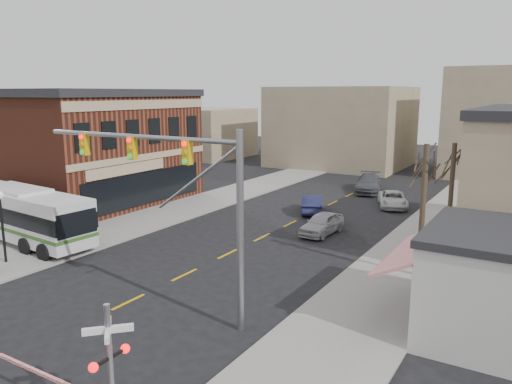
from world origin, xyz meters
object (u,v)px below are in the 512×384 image
street_lamp (1,211)px  car_b (312,204)px  transit_bus (17,212)px  car_d (369,183)px  car_a (322,223)px  rr_crossing_east (100,372)px  pedestrian_near (42,236)px  pedestrian_far (60,227)px  car_c (393,199)px  traffic_signal_mast (180,181)px

street_lamp → car_b: street_lamp is taller
transit_bus → car_d: (14.01, 27.05, -1.04)m
car_a → car_b: car_b is taller
rr_crossing_east → car_b: size_ratio=1.28×
car_d → pedestrian_near: (-10.99, -27.49, 0.07)m
car_b → pedestrian_far: (-10.55, -15.31, 0.19)m
car_a → street_lamp: bearing=-128.0°
rr_crossing_east → car_c: (-1.20, 32.08, -1.32)m
car_b → car_d: (1.10, 10.40, 0.10)m
transit_bus → car_b: size_ratio=2.96×
car_b → pedestrian_far: size_ratio=2.78×
transit_bus → rr_crossing_east: size_ratio=2.32×
street_lamp → pedestrian_far: (-1.09, 4.45, -2.10)m
car_b → car_c: 7.16m
transit_bus → car_d: size_ratio=2.30×
traffic_signal_mast → car_b: size_ratio=2.44×
rr_crossing_east → street_lamp: size_ratio=1.40×
rr_crossing_east → car_a: 21.92m
transit_bus → street_lamp: bearing=-42.0°
car_a → rr_crossing_east: bearing=-79.4°
transit_bus → traffic_signal_mast: size_ratio=1.21×
street_lamp → car_a: bearing=49.2°
pedestrian_near → car_a: bearing=-66.3°
transit_bus → car_a: transit_bus is taller
rr_crossing_east → street_lamp: street_lamp is taller
transit_bus → pedestrian_near: transit_bus is taller
street_lamp → car_d: 32.03m
transit_bus → pedestrian_near: bearing=-8.4°
pedestrian_far → car_c: bearing=18.7°
traffic_signal_mast → pedestrian_near: (-12.93, 2.52, -4.89)m
car_c → car_d: car_d is taller
transit_bus → pedestrian_far: 2.87m
traffic_signal_mast → rr_crossing_east: size_ratio=1.91×
rr_crossing_east → car_a: bearing=97.8°
street_lamp → car_c: (14.37, 24.96, -2.35)m
car_c → pedestrian_far: (-15.46, -20.51, 0.26)m
street_lamp → car_a: street_lamp is taller
transit_bus → car_a: (16.03, 11.45, -1.13)m
car_d → pedestrian_far: 28.23m
car_b → pedestrian_near: 19.75m
street_lamp → car_a: size_ratio=0.95×
traffic_signal_mast → car_c: traffic_signal_mast is taller
car_a → transit_bus: bearing=-141.7°
traffic_signal_mast → car_b: 20.48m
pedestrian_near → car_c: bearing=-52.3°
car_b → street_lamp: bearing=40.2°
car_d → car_a: bearing=-98.2°
transit_bus → car_b: transit_bus is taller
traffic_signal_mast → rr_crossing_east: (3.07, -7.26, -3.81)m
car_b → car_d: 10.46m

